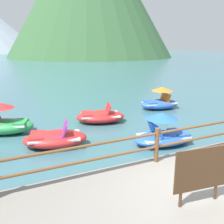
% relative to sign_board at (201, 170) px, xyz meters
% --- Properties ---
extents(ground_plane, '(200.00, 200.00, 0.00)m').
position_rel_sign_board_xyz_m(ground_plane, '(0.27, 40.31, -1.13)').
color(ground_plane, '#3D6B75').
extents(dock_railing, '(23.92, 0.12, 0.95)m').
position_rel_sign_board_xyz_m(dock_railing, '(0.27, 1.86, -0.15)').
color(dock_railing, brown).
rests_on(dock_railing, promenade_dock).
extents(sign_board, '(1.18, 0.18, 1.19)m').
position_rel_sign_board_xyz_m(sign_board, '(0.00, 0.00, 0.00)').
color(sign_board, silver).
rests_on(sign_board, promenade_dock).
extents(pedal_boat_0, '(2.45, 1.77, 0.87)m').
position_rel_sign_board_xyz_m(pedal_boat_0, '(-1.80, 5.00, -0.84)').
color(pedal_boat_0, red).
rests_on(pedal_boat_0, ground).
extents(pedal_boat_1, '(2.34, 1.47, 1.22)m').
position_rel_sign_board_xyz_m(pedal_boat_1, '(4.65, 7.85, -0.73)').
color(pedal_boat_1, blue).
rests_on(pedal_boat_1, ground).
extents(pedal_boat_2, '(2.32, 1.45, 1.18)m').
position_rel_sign_board_xyz_m(pedal_boat_2, '(1.77, 3.57, -0.75)').
color(pedal_boat_2, blue).
rests_on(pedal_boat_2, ground).
extents(pedal_boat_5, '(2.51, 1.85, 1.27)m').
position_rel_sign_board_xyz_m(pedal_boat_5, '(-3.34, 7.13, -0.70)').
color(pedal_boat_5, green).
rests_on(pedal_boat_5, ground).
extents(pedal_boat_6, '(2.48, 1.85, 0.86)m').
position_rel_sign_board_xyz_m(pedal_boat_6, '(0.69, 6.92, -0.85)').
color(pedal_boat_6, red).
rests_on(pedal_boat_6, ground).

